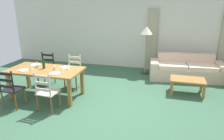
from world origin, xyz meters
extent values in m
cube|color=#365F44|center=(0.00, 0.00, -0.01)|extent=(9.60, 9.60, 0.02)
cube|color=silver|center=(0.00, 3.30, 1.35)|extent=(9.60, 0.16, 2.70)
cube|color=#A7A584|center=(0.89, 3.16, 1.10)|extent=(0.35, 0.08, 2.20)
cube|color=olive|center=(-1.55, 0.07, 0.72)|extent=(1.90, 0.96, 0.05)
cube|color=olive|center=(-2.40, -0.31, 0.35)|extent=(0.08, 0.08, 0.70)
cube|color=olive|center=(-0.70, -0.31, 0.35)|extent=(0.08, 0.08, 0.70)
cube|color=olive|center=(-2.40, 0.45, 0.35)|extent=(0.08, 0.08, 0.70)
cube|color=olive|center=(-0.70, 0.45, 0.35)|extent=(0.08, 0.08, 0.70)
cube|color=black|center=(-1.99, -0.66, 0.45)|extent=(0.42, 0.40, 0.03)
cylinder|color=brown|center=(-2.17, -0.49, 0.22)|extent=(0.04, 0.04, 0.43)
cylinder|color=brown|center=(-1.81, -0.49, 0.22)|extent=(0.04, 0.04, 0.43)
cylinder|color=brown|center=(-2.17, -0.83, 0.22)|extent=(0.04, 0.04, 0.43)
cylinder|color=brown|center=(-1.81, -0.83, 0.22)|extent=(0.04, 0.04, 0.43)
cylinder|color=black|center=(-1.81, -0.83, 0.71)|extent=(0.04, 0.04, 0.50)
cube|color=black|center=(-1.99, -0.83, 0.58)|extent=(0.38, 0.03, 0.06)
cube|color=black|center=(-1.99, -0.83, 0.73)|extent=(0.38, 0.03, 0.06)
cube|color=black|center=(-1.99, -0.83, 0.88)|extent=(0.38, 0.03, 0.06)
cube|color=beige|center=(-1.08, -0.61, 0.45)|extent=(0.44, 0.42, 0.03)
cylinder|color=brown|center=(-1.25, -0.43, 0.22)|extent=(0.04, 0.04, 0.43)
cylinder|color=brown|center=(-0.89, -0.45, 0.22)|extent=(0.04, 0.04, 0.43)
cylinder|color=brown|center=(-1.27, -0.77, 0.22)|extent=(0.04, 0.04, 0.43)
cylinder|color=brown|center=(-0.91, -0.79, 0.22)|extent=(0.04, 0.04, 0.43)
cylinder|color=beige|center=(-1.27, -0.77, 0.71)|extent=(0.04, 0.04, 0.50)
cylinder|color=beige|center=(-0.91, -0.79, 0.71)|extent=(0.04, 0.04, 0.50)
cube|color=beige|center=(-1.09, -0.78, 0.58)|extent=(0.38, 0.05, 0.06)
cube|color=beige|center=(-1.09, -0.78, 0.73)|extent=(0.38, 0.05, 0.06)
cube|color=beige|center=(-1.09, -0.78, 0.88)|extent=(0.38, 0.05, 0.06)
cube|color=black|center=(-2.02, 0.79, 0.45)|extent=(0.43, 0.41, 0.03)
cylinder|color=brown|center=(-1.84, 0.63, 0.22)|extent=(0.04, 0.04, 0.43)
cylinder|color=brown|center=(-2.19, 0.62, 0.22)|extent=(0.04, 0.04, 0.43)
cylinder|color=brown|center=(-1.84, 0.97, 0.22)|extent=(0.04, 0.04, 0.43)
cylinder|color=brown|center=(-2.20, 0.96, 0.22)|extent=(0.04, 0.04, 0.43)
cylinder|color=black|center=(-1.84, 0.97, 0.71)|extent=(0.04, 0.04, 0.50)
cylinder|color=black|center=(-2.20, 0.96, 0.71)|extent=(0.04, 0.04, 0.50)
cube|color=black|center=(-2.02, 0.96, 0.58)|extent=(0.38, 0.03, 0.06)
cube|color=black|center=(-2.02, 0.96, 0.73)|extent=(0.38, 0.03, 0.06)
cube|color=black|center=(-2.02, 0.96, 0.88)|extent=(0.38, 0.03, 0.06)
cube|color=beige|center=(-1.13, 0.75, 0.45)|extent=(0.42, 0.40, 0.03)
cylinder|color=brown|center=(-0.95, 0.58, 0.22)|extent=(0.04, 0.04, 0.43)
cylinder|color=brown|center=(-1.31, 0.58, 0.22)|extent=(0.04, 0.04, 0.43)
cylinder|color=brown|center=(-0.94, 0.92, 0.22)|extent=(0.04, 0.04, 0.43)
cylinder|color=brown|center=(-1.30, 0.92, 0.22)|extent=(0.04, 0.04, 0.43)
cylinder|color=beige|center=(-0.94, 0.92, 0.71)|extent=(0.04, 0.04, 0.50)
cylinder|color=beige|center=(-1.30, 0.92, 0.71)|extent=(0.04, 0.04, 0.50)
cube|color=beige|center=(-1.12, 0.92, 0.58)|extent=(0.38, 0.03, 0.06)
cube|color=beige|center=(-1.12, 0.92, 0.73)|extent=(0.38, 0.03, 0.06)
cube|color=beige|center=(-1.12, 0.92, 0.88)|extent=(0.38, 0.03, 0.06)
cylinder|color=white|center=(-2.00, -0.18, 0.76)|extent=(0.24, 0.24, 0.02)
cube|color=silver|center=(-2.15, -0.18, 0.75)|extent=(0.03, 0.17, 0.01)
cylinder|color=white|center=(-1.10, -0.18, 0.76)|extent=(0.24, 0.24, 0.02)
cube|color=silver|center=(-1.25, -0.18, 0.75)|extent=(0.02, 0.17, 0.01)
cylinder|color=white|center=(-2.00, 0.32, 0.76)|extent=(0.24, 0.24, 0.02)
cube|color=silver|center=(-2.15, 0.32, 0.75)|extent=(0.03, 0.17, 0.01)
cylinder|color=white|center=(-1.10, 0.32, 0.76)|extent=(0.24, 0.24, 0.02)
cube|color=silver|center=(-1.25, 0.32, 0.75)|extent=(0.03, 0.17, 0.01)
cylinder|color=#143819|center=(-1.61, 0.12, 0.86)|extent=(0.07, 0.07, 0.22)
cylinder|color=#143819|center=(-1.61, 0.12, 1.01)|extent=(0.02, 0.02, 0.08)
cylinder|color=black|center=(-1.61, 0.12, 1.06)|extent=(0.03, 0.03, 0.02)
cylinder|color=white|center=(-1.86, -0.06, 0.75)|extent=(0.06, 0.06, 0.01)
cylinder|color=white|center=(-1.86, -0.06, 0.79)|extent=(0.01, 0.01, 0.07)
cone|color=white|center=(-1.86, -0.06, 0.87)|extent=(0.06, 0.06, 0.08)
cylinder|color=white|center=(-0.98, -0.07, 0.75)|extent=(0.06, 0.06, 0.01)
cylinder|color=white|center=(-0.98, -0.07, 0.79)|extent=(0.01, 0.01, 0.07)
cone|color=white|center=(-0.98, -0.07, 0.87)|extent=(0.06, 0.06, 0.08)
cylinder|color=white|center=(-1.87, 0.21, 0.75)|extent=(0.06, 0.06, 0.01)
cylinder|color=white|center=(-1.87, 0.21, 0.79)|extent=(0.01, 0.01, 0.07)
cone|color=white|center=(-1.87, 0.21, 0.87)|extent=(0.06, 0.06, 0.08)
cylinder|color=white|center=(-0.95, 0.20, 0.75)|extent=(0.06, 0.06, 0.01)
cylinder|color=white|center=(-0.95, 0.20, 0.79)|extent=(0.01, 0.01, 0.07)
cone|color=white|center=(-0.95, 0.20, 0.87)|extent=(0.06, 0.06, 0.08)
cylinder|color=beige|center=(-1.29, 0.11, 0.80)|extent=(0.07, 0.07, 0.09)
cylinder|color=beige|center=(-1.81, 0.14, 0.80)|extent=(0.07, 0.07, 0.09)
cube|color=beige|center=(2.09, 2.36, 0.20)|extent=(1.87, 0.98, 0.40)
cube|color=beige|center=(2.06, 2.66, 0.40)|extent=(1.81, 0.38, 0.80)
cube|color=beige|center=(3.11, 2.46, 0.29)|extent=(0.32, 0.82, 0.58)
cube|color=beige|center=(1.08, 2.26, 0.29)|extent=(0.32, 0.82, 0.58)
cube|color=beige|center=(2.54, 2.36, 0.46)|extent=(0.92, 0.72, 0.12)
cube|color=beige|center=(1.65, 2.27, 0.46)|extent=(0.92, 0.72, 0.12)
cube|color=olive|center=(2.05, 1.21, 0.40)|extent=(0.90, 0.56, 0.04)
cube|color=olive|center=(1.65, 0.98, 0.19)|extent=(0.06, 0.06, 0.38)
cube|color=olive|center=(2.45, 0.98, 0.19)|extent=(0.06, 0.06, 0.38)
cube|color=olive|center=(1.65, 1.44, 0.19)|extent=(0.06, 0.06, 0.38)
cube|color=olive|center=(2.45, 1.44, 0.19)|extent=(0.06, 0.06, 0.38)
cylinder|color=#332D28|center=(0.74, 2.61, 0.01)|extent=(0.28, 0.28, 0.03)
cylinder|color=gray|center=(0.74, 2.61, 0.71)|extent=(0.03, 0.03, 1.35)
cone|color=beige|center=(0.74, 2.61, 1.51)|extent=(0.40, 0.40, 0.26)
camera|label=1|loc=(1.44, -4.39, 2.38)|focal=33.31mm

